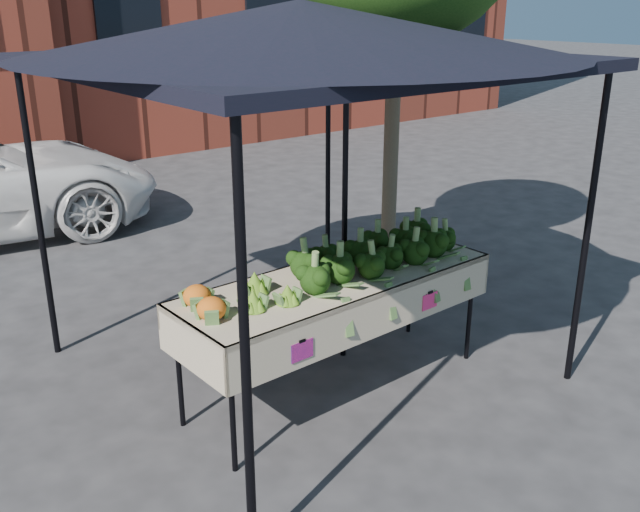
% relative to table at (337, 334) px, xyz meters
% --- Properties ---
extents(ground, '(90.00, 90.00, 0.00)m').
position_rel_table_xyz_m(ground, '(-0.08, -0.06, -0.45)').
color(ground, '#2B2B2D').
extents(table, '(2.42, 0.85, 0.90)m').
position_rel_table_xyz_m(table, '(0.00, 0.00, 0.00)').
color(table, beige).
rests_on(table, ground).
extents(canopy, '(3.16, 3.16, 2.74)m').
position_rel_table_xyz_m(canopy, '(0.03, 0.45, 0.92)').
color(canopy, black).
rests_on(canopy, ground).
extents(broccoli_heap, '(1.54, 0.57, 0.26)m').
position_rel_table_xyz_m(broccoli_heap, '(0.36, 0.03, 0.58)').
color(broccoli_heap, black).
rests_on(broccoli_heap, table).
extents(romanesco_cluster, '(0.43, 0.47, 0.20)m').
position_rel_table_xyz_m(romanesco_cluster, '(-0.66, -0.01, 0.55)').
color(romanesco_cluster, '#6AA326').
rests_on(romanesco_cluster, table).
extents(cauliflower_pair, '(0.23, 0.43, 0.18)m').
position_rel_table_xyz_m(cauliflower_pair, '(-1.03, 0.07, 0.54)').
color(cauliflower_pair, orange).
rests_on(cauliflower_pair, table).
extents(street_tree, '(2.09, 2.09, 4.11)m').
position_rel_table_xyz_m(street_tree, '(1.64, 1.16, 1.61)').
color(street_tree, '#1E4C14').
rests_on(street_tree, ground).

